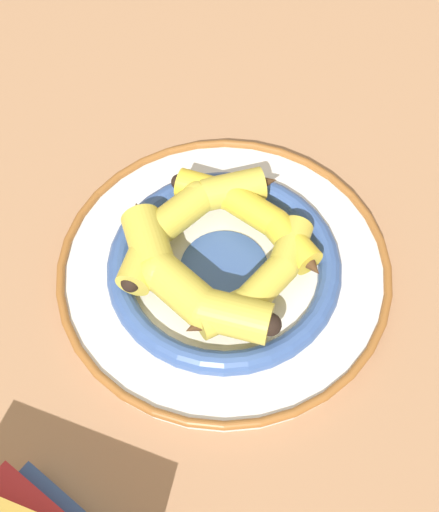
% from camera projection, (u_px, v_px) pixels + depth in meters
% --- Properties ---
extents(ground_plane, '(2.80, 2.80, 0.00)m').
position_uv_depth(ground_plane, '(224.00, 276.00, 0.73)').
color(ground_plane, '#A87A56').
extents(decorative_bowl, '(0.33, 0.33, 0.03)m').
position_uv_depth(decorative_bowl, '(220.00, 267.00, 0.71)').
color(decorative_bowl, white).
rests_on(decorative_bowl, ground_plane).
extents(banana_a, '(0.11, 0.19, 0.04)m').
position_uv_depth(banana_a, '(183.00, 279.00, 0.66)').
color(banana_a, gold).
rests_on(banana_a, decorative_bowl).
extents(banana_b, '(0.16, 0.09, 0.03)m').
position_uv_depth(banana_b, '(259.00, 283.00, 0.67)').
color(banana_b, gold).
rests_on(banana_b, decorative_bowl).
extents(banana_c, '(0.11, 0.17, 0.03)m').
position_uv_depth(banana_c, '(252.00, 215.00, 0.71)').
color(banana_c, yellow).
rests_on(banana_c, decorative_bowl).
extents(banana_d, '(0.19, 0.10, 0.03)m').
position_uv_depth(banana_d, '(188.00, 217.00, 0.71)').
color(banana_d, gold).
rests_on(banana_d, decorative_bowl).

